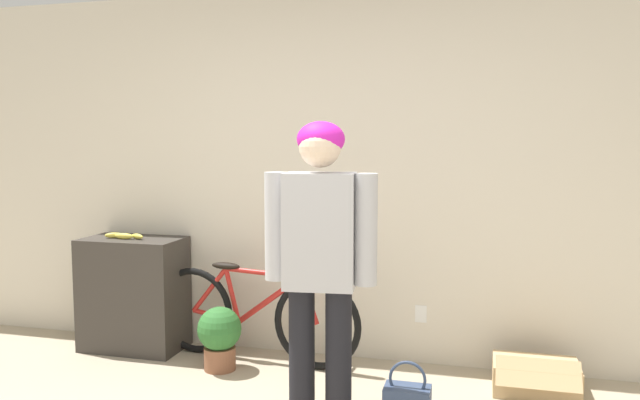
{
  "coord_description": "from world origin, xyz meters",
  "views": [
    {
      "loc": [
        0.95,
        -2.03,
        1.56
      ],
      "look_at": [
        0.14,
        1.02,
        1.25
      ],
      "focal_mm": 35.0,
      "sensor_mm": 36.0,
      "label": 1
    }
  ],
  "objects_px": {
    "bicycle": "(253,314)",
    "banana": "(124,236)",
    "potted_plant": "(220,335)",
    "cardboard_box": "(535,377)",
    "person": "(320,250)"
  },
  "relations": [
    {
      "from": "bicycle",
      "to": "potted_plant",
      "type": "height_order",
      "value": "bicycle"
    },
    {
      "from": "bicycle",
      "to": "potted_plant",
      "type": "relative_size",
      "value": 3.68
    },
    {
      "from": "banana",
      "to": "potted_plant",
      "type": "bearing_deg",
      "value": -13.8
    },
    {
      "from": "bicycle",
      "to": "cardboard_box",
      "type": "bearing_deg",
      "value": 3.76
    },
    {
      "from": "person",
      "to": "banana",
      "type": "height_order",
      "value": "person"
    },
    {
      "from": "potted_plant",
      "to": "banana",
      "type": "bearing_deg",
      "value": 166.2
    },
    {
      "from": "person",
      "to": "cardboard_box",
      "type": "xyz_separation_m",
      "value": [
        1.14,
        0.88,
        -0.89
      ]
    },
    {
      "from": "person",
      "to": "bicycle",
      "type": "relative_size",
      "value": 1.04
    },
    {
      "from": "banana",
      "to": "potted_plant",
      "type": "distance_m",
      "value": 1.05
    },
    {
      "from": "cardboard_box",
      "to": "potted_plant",
      "type": "xyz_separation_m",
      "value": [
        -2.04,
        -0.15,
        0.14
      ]
    },
    {
      "from": "person",
      "to": "cardboard_box",
      "type": "relative_size",
      "value": 3.24
    },
    {
      "from": "bicycle",
      "to": "banana",
      "type": "relative_size",
      "value": 4.82
    },
    {
      "from": "banana",
      "to": "person",
      "type": "bearing_deg",
      "value": -28.45
    },
    {
      "from": "cardboard_box",
      "to": "potted_plant",
      "type": "relative_size",
      "value": 1.18
    },
    {
      "from": "cardboard_box",
      "to": "banana",
      "type": "bearing_deg",
      "value": 178.84
    }
  ]
}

